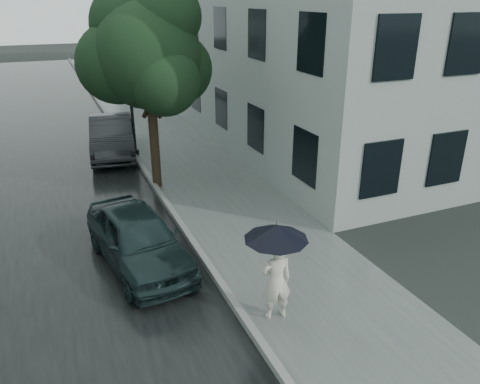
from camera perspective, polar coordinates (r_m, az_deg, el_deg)
name	(u,v)px	position (r m, az deg, el deg)	size (l,w,h in m)	color
ground	(294,279)	(10.45, 6.55, -10.51)	(120.00, 120.00, 0.00)	black
sidewalk	(166,137)	(20.89, -9.03, 6.64)	(3.50, 60.00, 0.01)	slate
kerb_near	(124,140)	(20.53, -14.00, 6.17)	(0.15, 60.00, 0.15)	slate
asphalt_road	(35,151)	(20.36, -23.72, 4.55)	(6.85, 60.00, 0.00)	black
building_near	(217,19)	(28.82, -2.88, 20.35)	(7.02, 36.00, 9.00)	gray
pedestrian	(276,281)	(8.88, 4.45, -10.78)	(0.58, 0.38, 1.60)	beige
umbrella	(276,232)	(8.35, 4.44, -4.90)	(1.47, 1.47, 1.09)	black
street_tree	(147,53)	(14.55, -11.28, 16.23)	(4.08, 3.71, 6.15)	#332619
lamp_post	(125,85)	(18.12, -13.84, 12.52)	(0.84, 0.41, 4.65)	black
car_near	(138,238)	(10.83, -12.33, -5.53)	(1.57, 3.89, 1.33)	black
car_far	(112,136)	(18.75, -15.37, 6.60)	(1.55, 4.46, 1.47)	#242629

